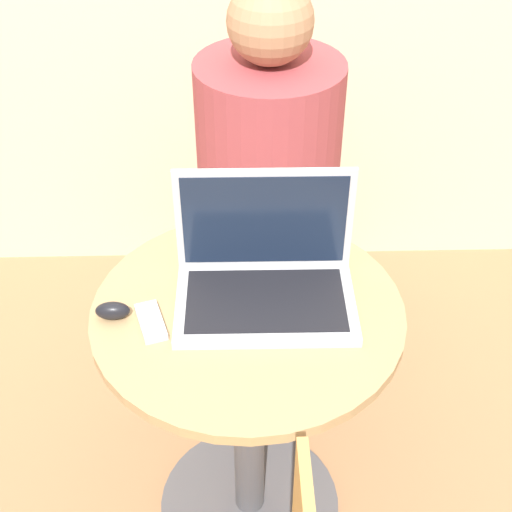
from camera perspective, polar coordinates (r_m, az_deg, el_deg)
name	(u,v)px	position (r m, az deg, el deg)	size (l,w,h in m)	color
ground_plane	(250,504)	(2.09, -0.50, -19.26)	(12.00, 12.00, 0.00)	#9E704C
round_table	(249,389)	(1.69, -0.60, -10.59)	(0.66, 0.66, 0.74)	#4C4C51
laptop	(265,274)	(1.50, 0.73, -1.48)	(0.38, 0.25, 0.27)	#B7B7BC
cell_phone	(151,322)	(1.48, -8.41, -5.23)	(0.08, 0.12, 0.02)	silver
computer_mouse	(113,311)	(1.50, -11.40, -4.31)	(0.07, 0.04, 0.04)	black
person_seated	(268,220)	(2.14, 0.99, 2.91)	(0.41, 0.61, 1.25)	brown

